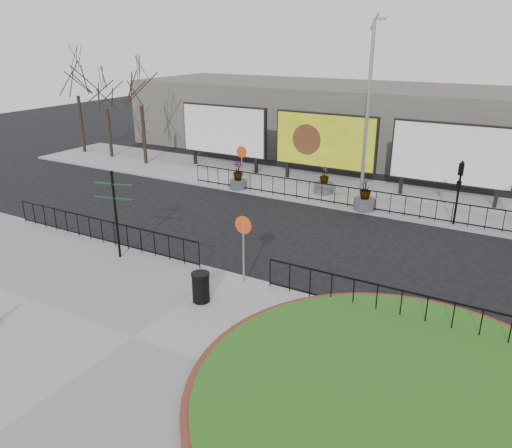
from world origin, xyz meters
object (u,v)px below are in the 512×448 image
Objects in this scene: fingerpost_sign at (115,206)px; litter_bin at (201,287)px; planter_b at (324,185)px; billboard_mid at (325,141)px; lamp_post at (368,110)px; planter_a at (238,178)px; planter_c at (365,199)px.

fingerpost_sign is 5.28m from litter_bin.
planter_b is at bearing 62.02° from fingerpost_sign.
billboard_mid is at bearing 113.30° from planter_b.
lamp_post is 8.06m from planter_a.
fingerpost_sign is at bearing -116.05° from lamp_post.
billboard_mid is at bearing 43.66° from planter_a.
fingerpost_sign reaches higher than planter_b.
fingerpost_sign is 3.46× the size of litter_bin.
planter_a is 1.06× the size of planter_b.
litter_bin is at bearing -82.54° from billboard_mid.
planter_a is at bearing -160.79° from planter_b.
planter_a reaches higher than planter_b.
lamp_post is 6.22× the size of planter_b.
litter_bin is 11.82m from planter_c.
lamp_post is at bearing 0.00° from planter_b.
planter_a is (-0.89, 10.40, -1.51)m from fingerpost_sign.
planter_b is at bearing 94.95° from litter_bin.
litter_bin is at bearing -25.77° from fingerpost_sign.
planter_b is (0.85, -1.97, -2.00)m from billboard_mid.
planter_b is at bearing 150.70° from planter_c.
billboard_mid is 4.18× the size of planter_b.
planter_b is 0.94× the size of planter_c.
planter_c reaches higher than planter_b.
billboard_mid is 1.77× the size of fingerpost_sign.
planter_c reaches higher than litter_bin.
billboard_mid reaches higher than litter_bin.
planter_b is (3.71, 12.00, -1.64)m from fingerpost_sign.
planter_b is at bearing 19.21° from planter_a.
lamp_post reaches higher than planter_a.
lamp_post reaches higher than planter_c.
planter_b is (4.59, 1.60, -0.13)m from planter_a.
litter_bin is (4.86, -1.30, -1.60)m from fingerpost_sign.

